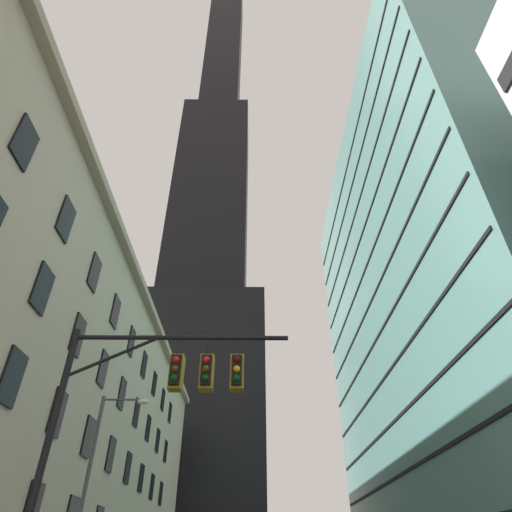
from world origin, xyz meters
TOP-DOWN VIEW (x-y plane):
  - station_building at (-18.47, 24.14)m, footprint 15.62×60.29m
  - dark_skyscraper at (-12.40, 76.64)m, footprint 26.90×26.90m
  - glass_office_midrise at (20.22, 29.77)m, footprint 18.54×45.05m
  - traffic_signal_mast at (-3.82, 3.19)m, footprint 6.70×0.63m
  - street_lamppost at (-7.90, 11.31)m, footprint 2.25×0.32m

SIDE VIEW (x-z plane):
  - street_lamppost at x=-7.90m, z-range 0.88..9.21m
  - traffic_signal_mast at x=-3.82m, z-range 1.95..9.73m
  - station_building at x=-18.47m, z-range -0.02..22.07m
  - glass_office_midrise at x=20.22m, z-range 0.00..49.67m
  - dark_skyscraper at x=-12.40m, z-range -44.11..177.30m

